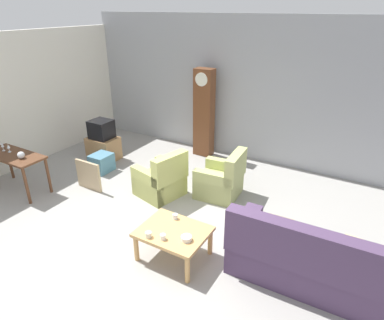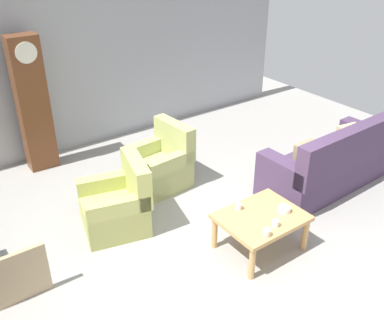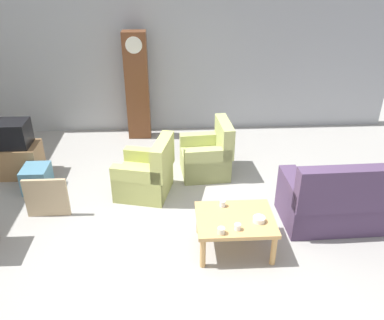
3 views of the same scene
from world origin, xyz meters
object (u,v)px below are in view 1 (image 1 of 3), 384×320
console_table_dark (14,160)px  tv_stand_cabinet (104,148)px  bowl_white_stacked (186,238)px  glass_dome_cloche (21,155)px  cup_white_porcelain (163,237)px  armchair_olive_near (161,181)px  cup_cream_tall (148,235)px  storage_box_blue (102,163)px  wine_glass_short (8,147)px  couch_floral (311,263)px  tv_crt (101,129)px  armchair_olive_far (221,181)px  coffee_table_wood (173,234)px  wine_glass_mid (2,146)px  cup_blue_rimmed (175,216)px  grandfather_clock (204,113)px  framed_picture_leaning (89,176)px

console_table_dark → tv_stand_cabinet: size_ratio=1.91×
bowl_white_stacked → glass_dome_cloche: bearing=177.3°
cup_white_porcelain → bowl_white_stacked: 0.32m
armchair_olive_near → cup_cream_tall: armchair_olive_near is taller
storage_box_blue → wine_glass_short: (-0.96, -1.40, 0.68)m
couch_floral → tv_crt: 5.38m
wine_glass_short → couch_floral: bearing=3.1°
armchair_olive_far → storage_box_blue: size_ratio=2.06×
coffee_table_wood → bowl_white_stacked: size_ratio=6.49×
wine_glass_mid → cup_blue_rimmed: bearing=1.9°
armchair_olive_near → cup_cream_tall: (0.95, -1.65, 0.20)m
grandfather_clock → glass_dome_cloche: (-1.99, -3.41, -0.21)m
tv_stand_cabinet → wine_glass_mid: bearing=-110.0°
couch_floral → tv_stand_cabinet: couch_floral is taller
storage_box_blue → wine_glass_mid: wine_glass_mid is taller
grandfather_clock → glass_dome_cloche: grandfather_clock is taller
console_table_dark → cup_blue_rimmed: (3.57, 0.15, -0.15)m
tv_crt → cup_cream_tall: size_ratio=5.44×
framed_picture_leaning → wine_glass_short: bearing=-152.5°
storage_box_blue → tv_stand_cabinet: bearing=129.4°
couch_floral → tv_crt: (-5.12, 1.60, 0.39)m
console_table_dark → wine_glass_short: bearing=167.1°
couch_floral → framed_picture_leaning: couch_floral is taller
couch_floral → cup_blue_rimmed: couch_floral is taller
couch_floral → cup_white_porcelain: bearing=-159.5°
couch_floral → cup_white_porcelain: 1.95m
bowl_white_stacked → cup_cream_tall: bearing=-157.5°
couch_floral → glass_dome_cloche: (-5.20, -0.37, 0.48)m
armchair_olive_near → coffee_table_wood: armchair_olive_near is taller
cup_white_porcelain → cup_cream_tall: size_ratio=0.87×
armchair_olive_near → wine_glass_mid: wine_glass_mid is taller
glass_dome_cloche → cup_white_porcelain: bearing=-5.3°
tv_stand_cabinet → wine_glass_mid: (-0.70, -1.93, 0.61)m
framed_picture_leaning → bowl_white_stacked: bearing=-18.1°
grandfather_clock → wine_glass_mid: grandfather_clock is taller
bowl_white_stacked → storage_box_blue: bearing=152.7°
bowl_white_stacked → wine_glass_mid: size_ratio=0.90×
glass_dome_cloche → wine_glass_mid: 0.62m
console_table_dark → wine_glass_mid: size_ratio=7.91×
glass_dome_cloche → wine_glass_mid: (-0.62, 0.04, 0.04)m
glass_dome_cloche → cup_blue_rimmed: glass_dome_cloche is taller
glass_dome_cloche → wine_glass_short: (-0.46, 0.06, 0.04)m
cup_blue_rimmed → wine_glass_short: wine_glass_short is taller
couch_floral → armchair_olive_near: bearing=163.0°
coffee_table_wood → tv_stand_cabinet: tv_stand_cabinet is taller
tv_stand_cabinet → cup_white_porcelain: cup_white_porcelain is taller
framed_picture_leaning → glass_dome_cloche: glass_dome_cloche is taller
armchair_olive_near → tv_stand_cabinet: bearing=162.0°
grandfather_clock → cup_blue_rimmed: bearing=-68.5°
armchair_olive_far → glass_dome_cloche: 3.75m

